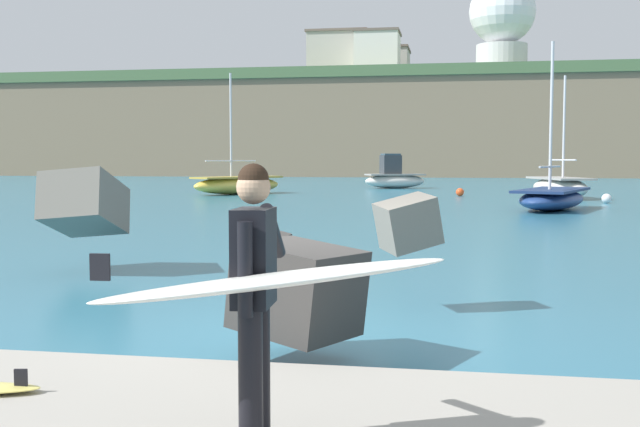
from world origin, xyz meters
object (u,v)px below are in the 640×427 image
surfer_with_board (256,286)px  mooring_buoy_inner (607,198)px  station_building_west (389,67)px  boat_near_centre (552,198)px  boat_mid_left (394,178)px  station_building_central (370,67)px  mooring_buoy_outer (460,192)px  station_building_annex (378,53)px  radar_dome (502,21)px  boat_mid_centre (560,187)px  station_building_east (340,57)px  boat_near_right (237,184)px

surfer_with_board → mooring_buoy_inner: (8.07, 32.02, -1.06)m
mooring_buoy_inner → station_building_west: 73.78m
boat_near_centre → boat_mid_left: boat_near_centre is taller
station_building_west → station_building_central: 3.19m
mooring_buoy_inner → boat_near_centre: bearing=-120.9°
surfer_with_board → mooring_buoy_outer: surfer_with_board is taller
station_building_annex → radar_dome: bearing=-4.9°
boat_mid_centre → station_building_east: (-20.09, 57.92, 14.62)m
mooring_buoy_outer → boat_near_right: bearing=179.4°
radar_dome → station_building_central: 23.96m
station_building_west → boat_mid_left: bearing=-84.8°
boat_near_centre → radar_dome: bearing=88.6°
boat_mid_left → station_building_annex: size_ratio=0.82×
radar_dome → station_building_annex: (-14.64, 1.27, -3.25)m
boat_near_right → boat_mid_centre: size_ratio=1.10×
boat_mid_left → mooring_buoy_inner: (10.92, -15.73, -0.52)m
boat_near_right → station_building_central: (0.30, 66.21, 14.47)m
surfer_with_board → radar_dome: size_ratio=0.20×
boat_near_right → station_building_annex: bearing=86.7°
boat_near_right → mooring_buoy_inner: (19.12, -5.64, -0.34)m
boat_mid_left → boat_mid_centre: boat_mid_centre is taller
boat_near_right → boat_mid_centre: bearing=-4.9°
boat_near_right → boat_mid_left: bearing=50.9°
boat_mid_left → mooring_buoy_outer: bearing=-66.8°
boat_mid_left → boat_near_right: bearing=-129.1°
boat_mid_left → station_building_annex: station_building_annex is taller
boat_mid_left → mooring_buoy_outer: size_ratio=10.45×
mooring_buoy_inner → surfer_with_board: bearing=-104.2°
boat_near_centre → radar_dome: size_ratio=0.61×
boat_near_centre → boat_mid_left: bearing=110.8°
boat_near_centre → mooring_buoy_inner: 5.91m
mooring_buoy_outer → radar_dome: (5.00, 50.00, 17.83)m
boat_mid_centre → station_building_annex: bearing=105.6°
boat_near_centre → station_building_annex: station_building_annex is taller
surfer_with_board → radar_dome: radar_dome is taller
radar_dome → mooring_buoy_outer: bearing=-95.7°
station_building_central → boat_near_centre: bearing=-78.4°
station_building_annex → mooring_buoy_inner: bearing=-74.1°
mooring_buoy_inner → station_building_central: size_ratio=0.06×
boat_near_right → station_building_west: size_ratio=0.90×
boat_mid_left → station_building_annex: (-5.27, 41.07, 14.05)m
station_building_east → mooring_buoy_inner: bearing=-70.8°
boat_mid_centre → station_building_west: 69.44m
boat_mid_centre → station_building_central: station_building_central is taller
boat_near_right → station_building_east: size_ratio=0.87×
boat_near_right → mooring_buoy_outer: bearing=-0.6°
boat_mid_left → mooring_buoy_inner: size_ratio=10.45×
station_building_east → station_building_annex: bearing=-44.1°
boat_mid_centre → mooring_buoy_outer: boat_mid_centre is taller
boat_near_right → radar_dome: (17.57, 49.88, 17.48)m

